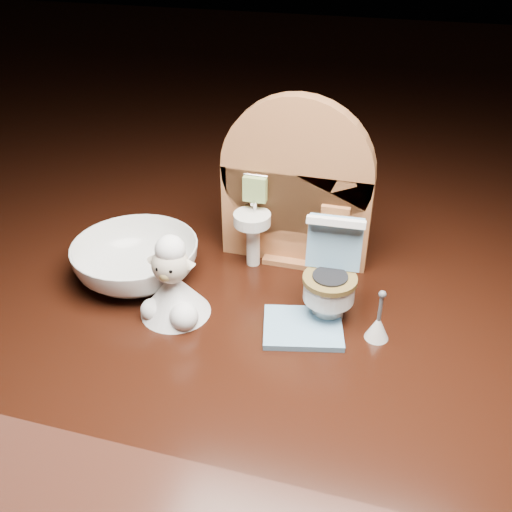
{
  "coord_description": "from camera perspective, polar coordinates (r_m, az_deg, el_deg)",
  "views": [
    {
      "loc": [
        0.09,
        -0.36,
        0.28
      ],
      "look_at": [
        -0.01,
        -0.01,
        0.05
      ],
      "focal_mm": 40.0,
      "sensor_mm": 36.0,
      "label": 1
    }
  ],
  "objects": [
    {
      "name": "ceramic_bowl",
      "position": [
        0.5,
        -11.89,
        -0.48
      ],
      "size": [
        0.14,
        0.14,
        0.03
      ],
      "primitive_type": "imported",
      "rotation": [
        0.0,
        0.0,
        -0.37
      ],
      "color": "white",
      "rests_on": "ground"
    },
    {
      "name": "toilet_brush",
      "position": [
        0.44,
        12.08,
        -6.83
      ],
      "size": [
        0.02,
        0.02,
        0.04
      ],
      "color": "white",
      "rests_on": "ground"
    },
    {
      "name": "backdrop_panel",
      "position": [
        0.49,
        3.9,
        6.27
      ],
      "size": [
        0.13,
        0.05,
        0.15
      ],
      "color": "#A8663A",
      "rests_on": "ground"
    },
    {
      "name": "plush_lamb",
      "position": [
        0.44,
        -8.28,
        -3.19
      ],
      "size": [
        0.06,
        0.06,
        0.07
      ],
      "rotation": [
        0.0,
        0.0,
        0.02
      ],
      "color": "white",
      "rests_on": "ground"
    },
    {
      "name": "toy_toilet",
      "position": [
        0.45,
        7.52,
        -2.25
      ],
      "size": [
        0.04,
        0.05,
        0.08
      ],
      "rotation": [
        0.0,
        0.0,
        0.05
      ],
      "color": "white",
      "rests_on": "ground"
    },
    {
      "name": "bath_mat",
      "position": [
        0.44,
        4.71,
        -7.14
      ],
      "size": [
        0.07,
        0.06,
        0.0
      ],
      "primitive_type": "cube",
      "rotation": [
        0.0,
        0.0,
        0.23
      ],
      "color": "#6F9FC5",
      "rests_on": "ground"
    }
  ]
}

